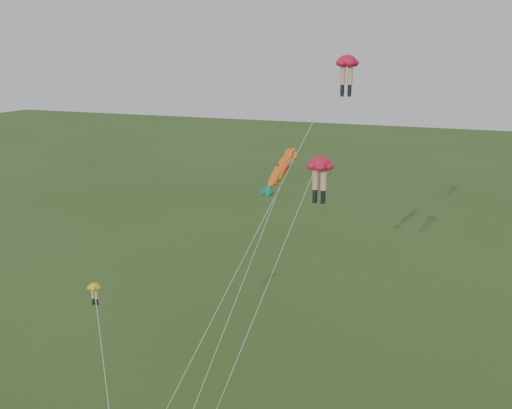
% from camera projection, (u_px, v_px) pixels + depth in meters
% --- Properties ---
extents(legs_kite_red_high, '(8.71, 13.63, 21.33)m').
position_uv_depth(legs_kite_red_high, '(344.00, 70.00, 34.19)').
color(legs_kite_red_high, red).
rests_on(legs_kite_red_high, ground).
extents(legs_kite_red_mid, '(5.23, 8.96, 15.71)m').
position_uv_depth(legs_kite_red_mid, '(319.00, 170.00, 32.77)').
color(legs_kite_red_mid, red).
rests_on(legs_kite_red_mid, ground).
extents(legs_kite_yellow, '(4.11, 4.50, 8.69)m').
position_uv_depth(legs_kite_yellow, '(96.00, 301.00, 32.50)').
color(legs_kite_yellow, gold).
rests_on(legs_kite_yellow, ground).
extents(fish_kite, '(3.94, 10.90, 15.97)m').
position_uv_depth(fish_kite, '(282.00, 169.00, 35.29)').
color(fish_kite, orange).
rests_on(fish_kite, ground).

